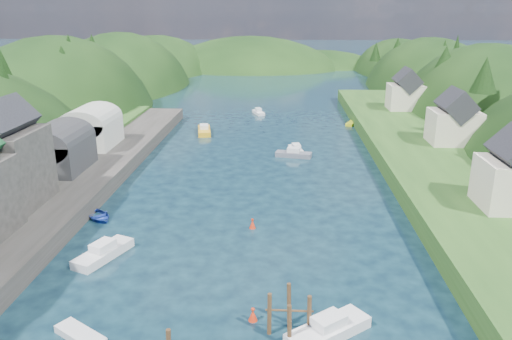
{
  "coord_description": "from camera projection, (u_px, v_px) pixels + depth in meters",
  "views": [
    {
      "loc": [
        3.0,
        -27.54,
        22.08
      ],
      "look_at": [
        0.0,
        28.0,
        4.0
      ],
      "focal_mm": 35.0,
      "sensor_mm": 36.0,
      "label": 1
    }
  ],
  "objects": [
    {
      "name": "ground",
      "position": [
        263.0,
        152.0,
        80.62
      ],
      "size": [
        600.0,
        600.0,
        0.0
      ],
      "primitive_type": "plane",
      "color": "black",
      "rests_on": "ground"
    },
    {
      "name": "hillside_left",
      "position": [
        63.0,
        153.0,
        109.15
      ],
      "size": [
        44.0,
        245.56,
        52.0
      ],
      "color": "black",
      "rests_on": "ground"
    },
    {
      "name": "hillside_right",
      "position": [
        482.0,
        156.0,
        104.34
      ],
      "size": [
        36.0,
        245.56,
        48.0
      ],
      "color": "black",
      "rests_on": "ground"
    },
    {
      "name": "far_hills",
      "position": [
        278.0,
        94.0,
        201.65
      ],
      "size": [
        103.0,
        68.0,
        44.0
      ],
      "color": "black",
      "rests_on": "ground"
    },
    {
      "name": "hill_trees",
      "position": [
        260.0,
        71.0,
        91.63
      ],
      "size": [
        92.48,
        151.48,
        12.22
      ],
      "color": "black",
      "rests_on": "ground"
    },
    {
      "name": "quay_left",
      "position": [
        27.0,
        216.0,
        53.05
      ],
      "size": [
        12.0,
        110.0,
        2.0
      ],
      "primitive_type": "cube",
      "color": "#2D2B28",
      "rests_on": "ground"
    },
    {
      "name": "boat_sheds",
      "position": [
        75.0,
        134.0,
        69.88
      ],
      "size": [
        7.0,
        21.0,
        7.5
      ],
      "color": "#2D2D30",
      "rests_on": "quay_left"
    },
    {
      "name": "terrace_right",
      "position": [
        440.0,
        166.0,
        69.47
      ],
      "size": [
        16.0,
        120.0,
        2.4
      ],
      "primitive_type": "cube",
      "color": "#234719",
      "rests_on": "ground"
    },
    {
      "name": "right_bank_cottages",
      "position": [
        447.0,
        120.0,
        75.79
      ],
      "size": [
        9.0,
        59.24,
        8.41
      ],
      "color": "beige",
      "rests_on": "terrace_right"
    },
    {
      "name": "piling_cluster_far",
      "position": [
        289.0,
        318.0,
        35.08
      ],
      "size": [
        3.36,
        3.12,
        3.8
      ],
      "color": "#382314",
      "rests_on": "ground"
    },
    {
      "name": "channel_buoy_near",
      "position": [
        253.0,
        315.0,
        36.88
      ],
      "size": [
        0.7,
        0.7,
        1.1
      ],
      "color": "#B7260E",
      "rests_on": "ground"
    },
    {
      "name": "channel_buoy_far",
      "position": [
        252.0,
        224.0,
        52.43
      ],
      "size": [
        0.7,
        0.7,
        1.1
      ],
      "color": "#B7260E",
      "rests_on": "ground"
    },
    {
      "name": "moored_boats",
      "position": [
        186.0,
        242.0,
        47.86
      ],
      "size": [
        37.6,
        102.44,
        2.5
      ],
      "color": "silver",
      "rests_on": "ground"
    }
  ]
}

